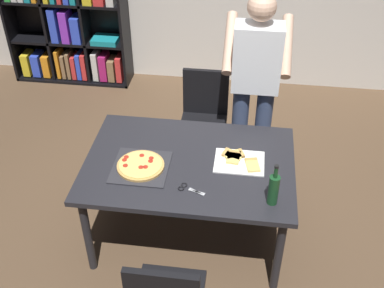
# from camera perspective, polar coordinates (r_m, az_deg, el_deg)

# --- Properties ---
(ground_plane) EXTENTS (12.00, 12.00, 0.00)m
(ground_plane) POSITION_cam_1_polar(r_m,az_deg,el_deg) (3.99, -0.29, -10.47)
(ground_plane) COLOR brown
(dining_table) EXTENTS (1.52, 1.05, 0.75)m
(dining_table) POSITION_cam_1_polar(r_m,az_deg,el_deg) (3.52, -0.32, -3.05)
(dining_table) COLOR #232328
(dining_table) RESTS_ON ground_plane
(chair_far_side) EXTENTS (0.42, 0.42, 0.90)m
(chair_far_side) POSITION_cam_1_polar(r_m,az_deg,el_deg) (4.42, 1.47, 3.74)
(chair_far_side) COLOR black
(chair_far_side) RESTS_ON ground_plane
(bookshelf) EXTENTS (1.40, 0.35, 1.95)m
(bookshelf) POSITION_cam_1_polar(r_m,az_deg,el_deg) (5.82, -14.69, 15.65)
(bookshelf) COLOR black
(bookshelf) RESTS_ON ground_plane
(person_serving_pizza) EXTENTS (0.55, 0.54, 1.75)m
(person_serving_pizza) POSITION_cam_1_polar(r_m,az_deg,el_deg) (3.96, 7.54, 7.36)
(person_serving_pizza) COLOR #38476B
(person_serving_pizza) RESTS_ON ground_plane
(pepperoni_pizza_on_tray) EXTENTS (0.40, 0.40, 0.04)m
(pepperoni_pizza_on_tray) POSITION_cam_1_polar(r_m,az_deg,el_deg) (3.43, -6.15, -2.63)
(pepperoni_pizza_on_tray) COLOR #2D2D33
(pepperoni_pizza_on_tray) RESTS_ON dining_table
(pizza_slices_on_towel) EXTENTS (0.36, 0.28, 0.03)m
(pizza_slices_on_towel) POSITION_cam_1_polar(r_m,az_deg,el_deg) (3.49, 5.59, -1.86)
(pizza_slices_on_towel) COLOR white
(pizza_slices_on_towel) RESTS_ON dining_table
(wine_bottle) EXTENTS (0.07, 0.07, 0.32)m
(wine_bottle) POSITION_cam_1_polar(r_m,az_deg,el_deg) (3.12, 9.71, -5.32)
(wine_bottle) COLOR #194723
(wine_bottle) RESTS_ON dining_table
(kitchen_scissors) EXTENTS (0.20, 0.12, 0.01)m
(kitchen_scissors) POSITION_cam_1_polar(r_m,az_deg,el_deg) (3.25, -0.53, -5.32)
(kitchen_scissors) COLOR silver
(kitchen_scissors) RESTS_ON dining_table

